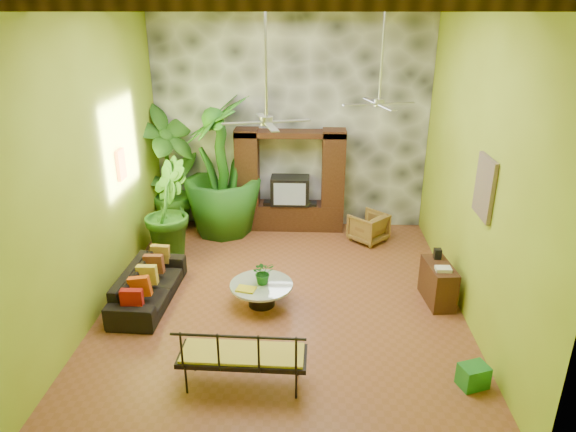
{
  "coord_description": "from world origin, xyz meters",
  "views": [
    {
      "loc": [
        0.42,
        -7.73,
        4.7
      ],
      "look_at": [
        0.08,
        0.2,
        1.48
      ],
      "focal_mm": 32.0,
      "sensor_mm": 36.0,
      "label": 1
    }
  ],
  "objects_px": {
    "ceiling_fan_back": "(380,91)",
    "coffee_table": "(261,291)",
    "tall_plant_b": "(166,209)",
    "iron_bench": "(242,355)",
    "side_console": "(438,283)",
    "green_bin": "(473,376)",
    "ceiling_fan_front": "(267,107)",
    "tall_plant_a": "(169,170)",
    "entertainment_center": "(290,188)",
    "sofa": "(148,285)",
    "wicker_armchair": "(368,227)",
    "tall_plant_c": "(221,167)"
  },
  "relations": [
    {
      "from": "tall_plant_a",
      "to": "iron_bench",
      "type": "height_order",
      "value": "tall_plant_a"
    },
    {
      "from": "tall_plant_b",
      "to": "ceiling_fan_front",
      "type": "bearing_deg",
      "value": -43.29
    },
    {
      "from": "green_bin",
      "to": "ceiling_fan_front",
      "type": "bearing_deg",
      "value": 149.07
    },
    {
      "from": "ceiling_fan_back",
      "to": "iron_bench",
      "type": "bearing_deg",
      "value": -120.06
    },
    {
      "from": "ceiling_fan_back",
      "to": "side_console",
      "type": "distance_m",
      "value": 3.43
    },
    {
      "from": "sofa",
      "to": "tall_plant_b",
      "type": "xyz_separation_m",
      "value": [
        -0.11,
        1.83,
        0.69
      ]
    },
    {
      "from": "ceiling_fan_back",
      "to": "coffee_table",
      "type": "height_order",
      "value": "ceiling_fan_back"
    },
    {
      "from": "tall_plant_b",
      "to": "coffee_table",
      "type": "xyz_separation_m",
      "value": [
        2.06,
        -1.89,
        -0.73
      ]
    },
    {
      "from": "entertainment_center",
      "to": "ceiling_fan_back",
      "type": "xyz_separation_m",
      "value": [
        1.6,
        -1.94,
        2.44
      ]
    },
    {
      "from": "ceiling_fan_front",
      "to": "coffee_table",
      "type": "bearing_deg",
      "value": 127.39
    },
    {
      "from": "coffee_table",
      "to": "entertainment_center",
      "type": "bearing_deg",
      "value": 83.96
    },
    {
      "from": "ceiling_fan_front",
      "to": "ceiling_fan_back",
      "type": "xyz_separation_m",
      "value": [
        1.8,
        1.6,
        0.0
      ]
    },
    {
      "from": "ceiling_fan_front",
      "to": "coffee_table",
      "type": "distance_m",
      "value": 3.16
    },
    {
      "from": "side_console",
      "to": "green_bin",
      "type": "relative_size",
      "value": 2.37
    },
    {
      "from": "entertainment_center",
      "to": "ceiling_fan_front",
      "type": "height_order",
      "value": "ceiling_fan_front"
    },
    {
      "from": "side_console",
      "to": "wicker_armchair",
      "type": "bearing_deg",
      "value": 104.38
    },
    {
      "from": "coffee_table",
      "to": "sofa",
      "type": "bearing_deg",
      "value": 178.41
    },
    {
      "from": "entertainment_center",
      "to": "ceiling_fan_back",
      "type": "height_order",
      "value": "ceiling_fan_back"
    },
    {
      "from": "wicker_armchair",
      "to": "iron_bench",
      "type": "xyz_separation_m",
      "value": [
        -2.13,
        -4.78,
        0.21
      ]
    },
    {
      "from": "ceiling_fan_front",
      "to": "coffee_table",
      "type": "height_order",
      "value": "ceiling_fan_front"
    },
    {
      "from": "entertainment_center",
      "to": "tall_plant_c",
      "type": "height_order",
      "value": "tall_plant_c"
    },
    {
      "from": "ceiling_fan_back",
      "to": "tall_plant_c",
      "type": "distance_m",
      "value": 3.98
    },
    {
      "from": "entertainment_center",
      "to": "tall_plant_a",
      "type": "bearing_deg",
      "value": -175.62
    },
    {
      "from": "entertainment_center",
      "to": "tall_plant_c",
      "type": "bearing_deg",
      "value": -169.55
    },
    {
      "from": "ceiling_fan_back",
      "to": "wicker_armchair",
      "type": "xyz_separation_m",
      "value": [
        0.11,
        1.3,
        -3.09
      ]
    },
    {
      "from": "ceiling_fan_back",
      "to": "iron_bench",
      "type": "relative_size",
      "value": 1.09
    },
    {
      "from": "ceiling_fan_back",
      "to": "side_console",
      "type": "bearing_deg",
      "value": -47.72
    },
    {
      "from": "entertainment_center",
      "to": "wicker_armchair",
      "type": "bearing_deg",
      "value": -20.41
    },
    {
      "from": "wicker_armchair",
      "to": "green_bin",
      "type": "relative_size",
      "value": 1.9
    },
    {
      "from": "tall_plant_b",
      "to": "iron_bench",
      "type": "relative_size",
      "value": 1.16
    },
    {
      "from": "tall_plant_c",
      "to": "side_console",
      "type": "height_order",
      "value": "tall_plant_c"
    },
    {
      "from": "tall_plant_a",
      "to": "side_console",
      "type": "distance_m",
      "value": 6.13
    },
    {
      "from": "side_console",
      "to": "ceiling_fan_back",
      "type": "bearing_deg",
      "value": 125.79
    },
    {
      "from": "ceiling_fan_front",
      "to": "wicker_armchair",
      "type": "distance_m",
      "value": 4.65
    },
    {
      "from": "ceiling_fan_back",
      "to": "coffee_table",
      "type": "xyz_separation_m",
      "value": [
        -1.95,
        -1.4,
        -3.15
      ]
    },
    {
      "from": "tall_plant_a",
      "to": "side_console",
      "type": "xyz_separation_m",
      "value": [
        5.3,
        -2.89,
        -1.06
      ]
    },
    {
      "from": "sofa",
      "to": "wicker_armchair",
      "type": "distance_m",
      "value": 4.81
    },
    {
      "from": "entertainment_center",
      "to": "green_bin",
      "type": "relative_size",
      "value": 6.54
    },
    {
      "from": "ceiling_fan_front",
      "to": "tall_plant_a",
      "type": "bearing_deg",
      "value": 126.31
    },
    {
      "from": "iron_bench",
      "to": "sofa",
      "type": "bearing_deg",
      "value": 132.98
    },
    {
      "from": "sofa",
      "to": "coffee_table",
      "type": "bearing_deg",
      "value": -89.54
    },
    {
      "from": "ceiling_fan_front",
      "to": "iron_bench",
      "type": "relative_size",
      "value": 1.09
    },
    {
      "from": "tall_plant_c",
      "to": "iron_bench",
      "type": "relative_size",
      "value": 1.79
    },
    {
      "from": "ceiling_fan_front",
      "to": "tall_plant_b",
      "type": "bearing_deg",
      "value": 136.71
    },
    {
      "from": "iron_bench",
      "to": "tall_plant_b",
      "type": "bearing_deg",
      "value": 118.24
    },
    {
      "from": "ceiling_fan_front",
      "to": "sofa",
      "type": "height_order",
      "value": "ceiling_fan_front"
    },
    {
      "from": "coffee_table",
      "to": "ceiling_fan_front",
      "type": "bearing_deg",
      "value": -52.61
    },
    {
      "from": "wicker_armchair",
      "to": "green_bin",
      "type": "xyz_separation_m",
      "value": [
        0.94,
        -4.61,
        -0.16
      ]
    },
    {
      "from": "entertainment_center",
      "to": "iron_bench",
      "type": "xyz_separation_m",
      "value": [
        -0.41,
        -5.41,
        -0.44
      ]
    },
    {
      "from": "sofa",
      "to": "side_console",
      "type": "height_order",
      "value": "side_console"
    }
  ]
}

